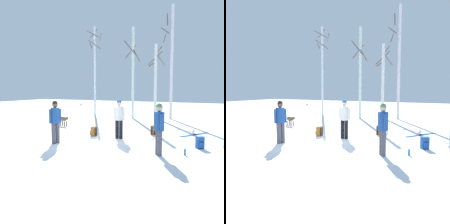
% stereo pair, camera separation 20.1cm
% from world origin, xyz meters
% --- Properties ---
extents(ground_plane, '(60.00, 60.00, 0.00)m').
position_xyz_m(ground_plane, '(0.00, 0.00, 0.00)').
color(ground_plane, white).
extents(person_0, '(0.34, 0.49, 1.72)m').
position_xyz_m(person_0, '(-1.31, -0.82, 0.98)').
color(person_0, '#4C4C56').
rests_on(person_0, ground_plane).
extents(person_1, '(0.52, 0.34, 1.72)m').
position_xyz_m(person_1, '(0.56, 1.15, 0.98)').
color(person_1, black).
rests_on(person_1, ground_plane).
extents(person_2, '(0.35, 0.44, 1.72)m').
position_xyz_m(person_2, '(2.84, -0.63, 0.98)').
color(person_2, '#4C4C56').
rests_on(person_2, ground_plane).
extents(dog, '(0.88, 0.37, 0.57)m').
position_xyz_m(dog, '(-3.87, 2.95, 0.39)').
color(dog, brown).
rests_on(dog, ground_plane).
extents(ski_pair_lying_1, '(1.16, 1.75, 0.05)m').
position_xyz_m(ski_pair_lying_1, '(3.41, 3.54, 0.01)').
color(ski_pair_lying_1, blue).
rests_on(ski_pair_lying_1, ground_plane).
extents(ski_poles_0, '(0.07, 0.22, 1.44)m').
position_xyz_m(ski_poles_0, '(-1.95, 1.92, 0.77)').
color(ski_poles_0, '#B2B2BC').
rests_on(ski_poles_0, ground_plane).
extents(backpack_0, '(0.34, 0.34, 0.44)m').
position_xyz_m(backpack_0, '(3.95, 0.90, 0.21)').
color(backpack_0, '#1E4C99').
rests_on(backpack_0, ground_plane).
extents(backpack_1, '(0.29, 0.27, 0.44)m').
position_xyz_m(backpack_1, '(-0.73, 1.14, 0.21)').
color(backpack_1, '#99591E').
rests_on(backpack_1, ground_plane).
extents(backpack_2, '(0.28, 0.31, 0.44)m').
position_xyz_m(backpack_2, '(1.65, 2.69, 0.21)').
color(backpack_2, '#99591E').
rests_on(backpack_2, ground_plane).
extents(water_bottle_0, '(0.07, 0.07, 0.21)m').
position_xyz_m(water_bottle_0, '(3.62, -0.25, 0.10)').
color(water_bottle_0, '#1E72BF').
rests_on(water_bottle_0, ground_plane).
extents(birch_tree_0, '(1.18, 1.40, 7.13)m').
position_xyz_m(birch_tree_0, '(-5.15, 8.69, 3.77)').
color(birch_tree_0, silver).
rests_on(birch_tree_0, ground_plane).
extents(birch_tree_1, '(1.13, 1.20, 6.59)m').
position_xyz_m(birch_tree_1, '(-1.64, 8.20, 3.40)').
color(birch_tree_1, silver).
rests_on(birch_tree_1, ground_plane).
extents(birch_tree_2, '(1.34, 1.34, 5.47)m').
position_xyz_m(birch_tree_2, '(-0.25, 9.28, 2.88)').
color(birch_tree_2, silver).
rests_on(birch_tree_2, ground_plane).
extents(birch_tree_3, '(0.93, 1.33, 7.99)m').
position_xyz_m(birch_tree_3, '(0.95, 9.00, 4.12)').
color(birch_tree_3, silver).
rests_on(birch_tree_3, ground_plane).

